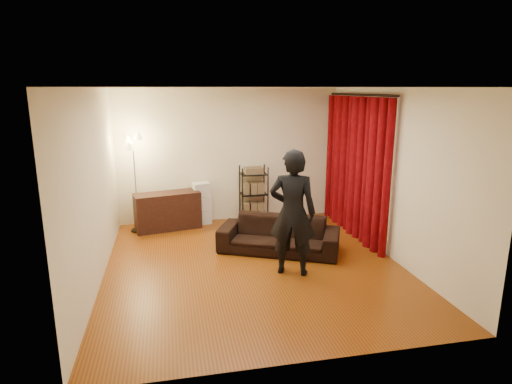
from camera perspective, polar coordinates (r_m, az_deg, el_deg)
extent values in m
plane|color=brown|center=(6.78, -0.32, -9.70)|extent=(5.00, 5.00, 0.00)
plane|color=white|center=(6.23, -0.36, 13.76)|extent=(5.00, 5.00, 0.00)
plane|color=beige|center=(8.79, -3.54, 4.88)|extent=(5.00, 0.00, 5.00)
plane|color=beige|center=(4.03, 6.66, -5.83)|extent=(5.00, 0.00, 5.00)
plane|color=beige|center=(6.34, -20.72, 0.56)|extent=(0.00, 5.00, 5.00)
plane|color=beige|center=(7.15, 17.66, 2.21)|extent=(0.00, 5.00, 5.00)
cylinder|color=black|center=(7.98, 13.68, 12.50)|extent=(0.04, 2.65, 0.04)
imported|color=black|center=(7.23, 3.05, -5.74)|extent=(2.13, 1.54, 0.58)
imported|color=black|center=(6.23, 4.89, -2.78)|extent=(0.80, 0.67, 1.87)
cube|color=#321912|center=(8.52, -11.69, -2.48)|extent=(1.31, 0.72, 0.72)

